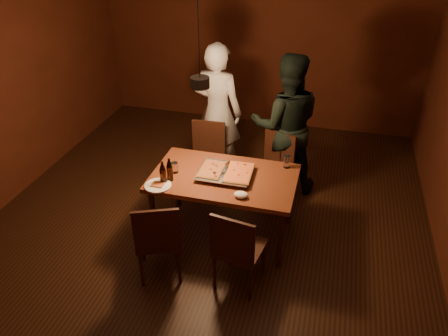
% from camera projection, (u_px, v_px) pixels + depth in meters
% --- Properties ---
extents(room_shell, '(6.00, 6.00, 6.00)m').
position_uv_depth(room_shell, '(201.00, 117.00, 4.25)').
color(room_shell, '#371D0F').
rests_on(room_shell, ground).
extents(dining_table, '(1.50, 0.90, 0.75)m').
position_uv_depth(dining_table, '(224.00, 182.00, 4.58)').
color(dining_table, brown).
rests_on(dining_table, floor).
extents(chair_far_left, '(0.44, 0.44, 0.49)m').
position_uv_depth(chair_far_left, '(207.00, 151.00, 5.44)').
color(chair_far_left, '#38190F').
rests_on(chair_far_left, floor).
extents(chair_far_right, '(0.56, 0.56, 0.49)m').
position_uv_depth(chair_far_right, '(274.00, 162.00, 5.21)').
color(chair_far_right, '#38190F').
rests_on(chair_far_right, floor).
extents(chair_near_left, '(0.55, 0.55, 0.49)m').
position_uv_depth(chair_near_left, '(158.00, 235.00, 4.07)').
color(chair_near_left, '#38190F').
rests_on(chair_near_left, floor).
extents(chair_near_right, '(0.48, 0.48, 0.49)m').
position_uv_depth(chair_near_right, '(236.00, 245.00, 3.95)').
color(chair_near_right, '#38190F').
rests_on(chair_near_right, floor).
extents(pizza_tray, '(0.56, 0.46, 0.05)m').
position_uv_depth(pizza_tray, '(225.00, 174.00, 4.54)').
color(pizza_tray, silver).
rests_on(pizza_tray, dining_table).
extents(pizza_meat, '(0.23, 0.37, 0.02)m').
position_uv_depth(pizza_meat, '(212.00, 169.00, 4.54)').
color(pizza_meat, maroon).
rests_on(pizza_meat, pizza_tray).
extents(pizza_cheese, '(0.29, 0.44, 0.02)m').
position_uv_depth(pizza_cheese, '(239.00, 172.00, 4.49)').
color(pizza_cheese, gold).
rests_on(pizza_cheese, pizza_tray).
extents(spatula, '(0.09, 0.24, 0.04)m').
position_uv_depth(spatula, '(224.00, 170.00, 4.53)').
color(spatula, silver).
rests_on(spatula, pizza_tray).
extents(beer_bottle_a, '(0.07, 0.07, 0.25)m').
position_uv_depth(beer_bottle_a, '(163.00, 173.00, 4.36)').
color(beer_bottle_a, black).
rests_on(beer_bottle_a, dining_table).
extents(beer_bottle_b, '(0.07, 0.07, 0.25)m').
position_uv_depth(beer_bottle_b, '(170.00, 169.00, 4.41)').
color(beer_bottle_b, black).
rests_on(beer_bottle_b, dining_table).
extents(water_glass_left, '(0.07, 0.07, 0.12)m').
position_uv_depth(water_glass_left, '(175.00, 168.00, 4.57)').
color(water_glass_left, silver).
rests_on(water_glass_left, dining_table).
extents(water_glass_right, '(0.07, 0.07, 0.14)m').
position_uv_depth(water_glass_right, '(287.00, 162.00, 4.65)').
color(water_glass_right, silver).
rests_on(water_glass_right, dining_table).
extents(plate_slice, '(0.27, 0.27, 0.03)m').
position_uv_depth(plate_slice, '(158.00, 185.00, 4.37)').
color(plate_slice, white).
rests_on(plate_slice, dining_table).
extents(napkin, '(0.14, 0.11, 0.06)m').
position_uv_depth(napkin, '(241.00, 195.00, 4.20)').
color(napkin, white).
rests_on(napkin, dining_table).
extents(diner_white, '(0.71, 0.52, 1.79)m').
position_uv_depth(diner_white, '(218.00, 112.00, 5.58)').
color(diner_white, silver).
rests_on(diner_white, floor).
extents(diner_dark, '(0.98, 0.84, 1.77)m').
position_uv_depth(diner_dark, '(286.00, 125.00, 5.28)').
color(diner_dark, black).
rests_on(diner_dark, floor).
extents(pendant_lamp, '(0.18, 0.18, 1.10)m').
position_uv_depth(pendant_lamp, '(200.00, 81.00, 4.06)').
color(pendant_lamp, black).
rests_on(pendant_lamp, ceiling).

